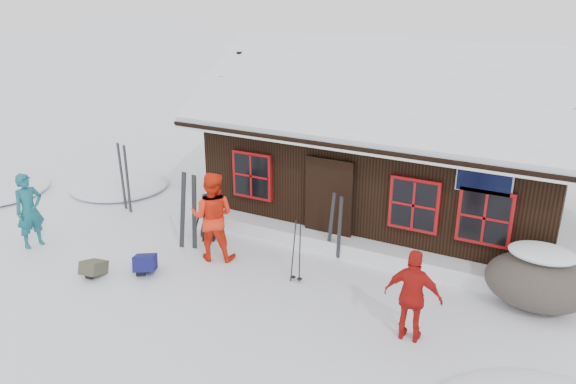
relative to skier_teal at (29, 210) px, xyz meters
name	(u,v)px	position (x,y,z in m)	size (l,w,h in m)	color
ground	(236,282)	(4.97, 0.75, -0.86)	(120.00, 120.00, 0.00)	white
mountain_hut	(393,154)	(6.47, 5.73, 0.72)	(8.90, 6.09, 4.42)	black
snow_drift	(350,246)	(6.47, 3.00, -0.68)	(7.60, 0.60, 0.35)	white
snow_mounds	(349,262)	(6.62, 2.62, -0.86)	(20.60, 13.20, 0.48)	white
skier_teal	(29,210)	(0.00, 0.00, 0.00)	(0.63, 0.41, 1.72)	#165D6A
skier_orange_left	(213,216)	(3.95, 1.44, 0.12)	(0.95, 0.74, 1.95)	red
skier_orange_right	(413,296)	(8.57, 0.56, -0.04)	(0.96, 0.40, 1.64)	#B41612
skier_crouched	(208,217)	(3.30, 2.15, -0.29)	(0.55, 0.36, 1.13)	black
boulder	(538,280)	(10.30, 2.62, -0.31)	(1.87, 1.40, 1.10)	#524841
ski_pair_left	(189,213)	(3.21, 1.57, 0.01)	(0.56, 0.13, 1.84)	black
ski_pair_mid	(125,179)	(0.36, 2.60, 0.01)	(0.43, 0.18, 1.85)	black
ski_pair_right	(335,227)	(6.24, 2.71, -0.15)	(0.42, 0.18, 1.52)	black
ski_poles	(296,253)	(6.01, 1.36, -0.23)	(0.24, 0.12, 1.34)	black
backpack_blue	(146,266)	(3.10, 0.22, -0.71)	(0.42, 0.56, 0.31)	#131352
backpack_olive	(94,270)	(2.28, -0.40, -0.73)	(0.37, 0.49, 0.27)	#454431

